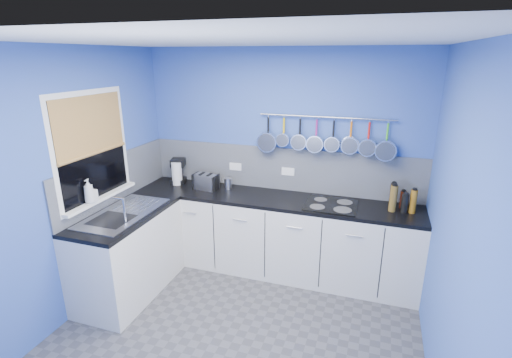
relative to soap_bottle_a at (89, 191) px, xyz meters
The scene contains 42 objects.
floor 1.94m from the soap_bottle_a, ahead, with size 3.20×3.00×0.02m, color #47474C.
ceiling 2.04m from the soap_bottle_a, ahead, with size 3.20×3.00×0.02m, color white.
wall_back 2.06m from the soap_bottle_a, 42.10° to the left, with size 3.20×0.02×2.50m, color #3857AF.
wall_front 2.24m from the soap_bottle_a, 46.94° to the right, with size 3.20×0.02×2.50m, color #3857AF.
wall_left 0.17m from the soap_bottle_a, 122.10° to the right, with size 0.02×3.00×2.50m, color #3857AF.
wall_right 3.14m from the soap_bottle_a, ahead, with size 0.02×3.00×2.50m, color #3857AF.
backsplash_back 2.05m from the soap_bottle_a, 41.64° to the left, with size 3.20×0.02×0.50m, color gray.
backsplash_left 0.48m from the soap_bottle_a, 97.00° to the left, with size 0.02×1.80×0.50m, color gray.
cabinet_run_back 2.01m from the soap_bottle_a, 35.03° to the left, with size 3.20×0.60×0.86m, color silver.
worktop_back 1.89m from the soap_bottle_a, 35.03° to the left, with size 3.20×0.60×0.04m, color black.
cabinet_run_left 0.79m from the soap_bottle_a, 36.86° to the left, with size 0.60×1.20×0.86m, color silver.
worktop_left 0.41m from the soap_bottle_a, 36.86° to the left, with size 0.60×1.20×0.04m, color black.
window_frame 0.42m from the soap_bottle_a, 104.62° to the left, with size 0.01×1.00×1.10m, color white.
window_glass 0.42m from the soap_bottle_a, 103.06° to the left, with size 0.01×0.90×1.00m, color black.
bamboo_blind 0.63m from the soap_bottle_a, 100.51° to the left, with size 0.01×0.90×0.55m, color #C88A3B.
window_sill 0.22m from the soap_bottle_a, 96.61° to the left, with size 0.10×0.98×0.03m, color white.
sink_unit 0.39m from the soap_bottle_a, 36.86° to the left, with size 0.50×0.95×0.01m, color silver.
mixer_tap 0.41m from the soap_bottle_a, ahead, with size 0.12×0.08×0.26m, color silver, non-canonical shape.
socket_left 1.67m from the soap_bottle_a, 53.97° to the left, with size 0.15×0.01×0.09m, color white.
socket_right 2.12m from the soap_bottle_a, 39.58° to the left, with size 0.15×0.01×0.09m, color white.
pot_rail 2.50m from the soap_bottle_a, 33.08° to the left, with size 0.02×0.02×1.45m, color silver.
soap_bottle_a is the anchor object (origin of this frame).
soap_bottle_b 0.05m from the soap_bottle_a, 90.00° to the left, with size 0.08×0.08×0.17m, color white.
paper_towel 1.18m from the soap_bottle_a, 75.52° to the left, with size 0.12×0.12×0.28m, color white.
coffee_maker 1.23m from the soap_bottle_a, 76.85° to the left, with size 0.17×0.19×0.30m, color black, non-canonical shape.
toaster 1.32m from the soap_bottle_a, 57.58° to the left, with size 0.27×0.16×0.18m, color silver.
canister 1.53m from the soap_bottle_a, 51.52° to the left, with size 0.09×0.09×0.13m, color silver.
hob 2.43m from the soap_bottle_a, 25.32° to the left, with size 0.53×0.47×0.01m, color black.
pan_0 1.96m from the soap_bottle_a, 43.25° to the left, with size 0.23×0.09×0.42m, color silver, non-canonical shape.
pan_1 2.10m from the soap_bottle_a, 39.78° to the left, with size 0.15×0.09×0.34m, color silver, non-canonical shape.
pan_2 2.23m from the soap_bottle_a, 36.75° to the left, with size 0.18×0.09×0.37m, color silver, non-canonical shape.
pan_3 2.38m from the soap_bottle_a, 34.09° to the left, with size 0.19×0.11×0.38m, color silver, non-canonical shape.
pan_4 2.53m from the soap_bottle_a, 31.75° to the left, with size 0.17×0.11×0.36m, color silver, non-canonical shape.
pan_5 2.68m from the soap_bottle_a, 29.69° to the left, with size 0.19×0.06×0.38m, color silver, non-canonical shape.
pan_6 2.84m from the soap_bottle_a, 27.85° to the left, with size 0.18×0.11×0.37m, color silver, non-canonical shape.
pan_7 3.00m from the soap_bottle_a, 26.22° to the left, with size 0.22×0.13×0.41m, color silver, non-canonical shape.
condiment_0 3.21m from the soap_bottle_a, 21.66° to the left, with size 0.06×0.06×0.18m, color #3F721E.
condiment_1 3.13m from the soap_bottle_a, 22.62° to the left, with size 0.06×0.06×0.18m, color #4C190C.
condiment_2 3.03m from the soap_bottle_a, 23.33° to the left, with size 0.07×0.07×0.25m, color black.
condiment_3 3.17m from the soap_bottle_a, 20.18° to the left, with size 0.07×0.07×0.24m, color #8C5914.
condiment_4 3.10m from the soap_bottle_a, 20.34° to the left, with size 0.07×0.07×0.19m, color black.
condiment_5 2.99m from the soap_bottle_a, 21.16° to the left, with size 0.07×0.07×0.27m, color brown.
Camera 1 is at (1.05, -2.58, 2.40)m, focal length 26.37 mm.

